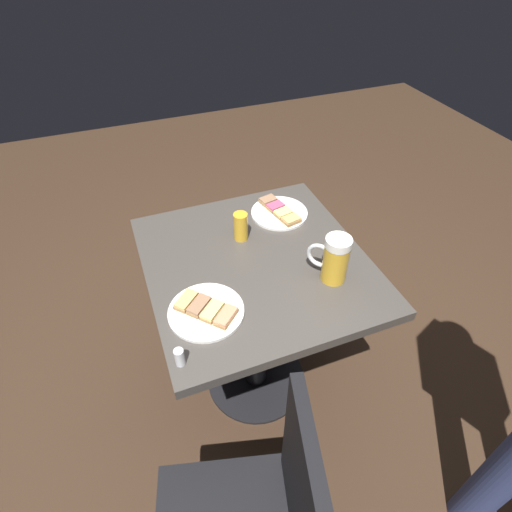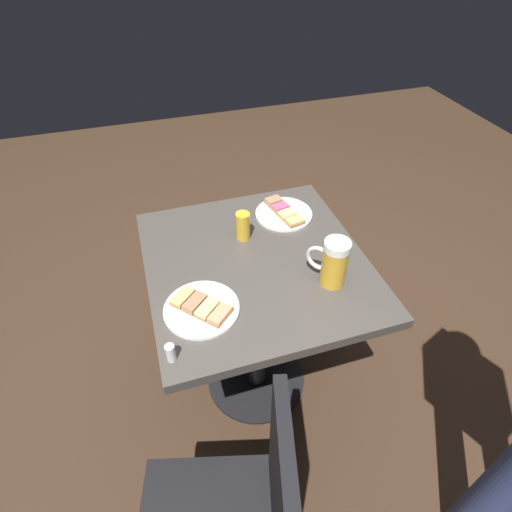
# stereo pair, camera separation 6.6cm
# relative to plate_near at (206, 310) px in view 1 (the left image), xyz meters

# --- Properties ---
(ground_plane) EXTENTS (6.00, 6.00, 0.00)m
(ground_plane) POSITION_rel_plate_near_xyz_m (-0.16, 0.22, -0.75)
(ground_plane) COLOR #382619
(cafe_table) EXTENTS (0.77, 0.74, 0.74)m
(cafe_table) POSITION_rel_plate_near_xyz_m (-0.16, 0.22, -0.17)
(cafe_table) COLOR black
(cafe_table) RESTS_ON ground_plane
(plate_near) EXTENTS (0.23, 0.23, 0.03)m
(plate_near) POSITION_rel_plate_near_xyz_m (0.00, 0.00, 0.00)
(plate_near) COLOR white
(plate_near) RESTS_ON cafe_table
(plate_far) EXTENTS (0.22, 0.22, 0.03)m
(plate_far) POSITION_rel_plate_near_xyz_m (-0.38, 0.40, -0.00)
(plate_far) COLOR white
(plate_far) RESTS_ON cafe_table
(beer_mug) EXTENTS (0.12, 0.11, 0.16)m
(beer_mug) POSITION_rel_plate_near_xyz_m (0.00, 0.42, 0.07)
(beer_mug) COLOR gold
(beer_mug) RESTS_ON cafe_table
(beer_glass_small) EXTENTS (0.05, 0.05, 0.11)m
(beer_glass_small) POSITION_rel_plate_near_xyz_m (-0.29, 0.21, 0.04)
(beer_glass_small) COLOR gold
(beer_glass_small) RESTS_ON cafe_table
(salt_shaker) EXTENTS (0.03, 0.03, 0.06)m
(salt_shaker) POSITION_rel_plate_near_xyz_m (0.15, -0.11, 0.02)
(salt_shaker) COLOR silver
(salt_shaker) RESTS_ON cafe_table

